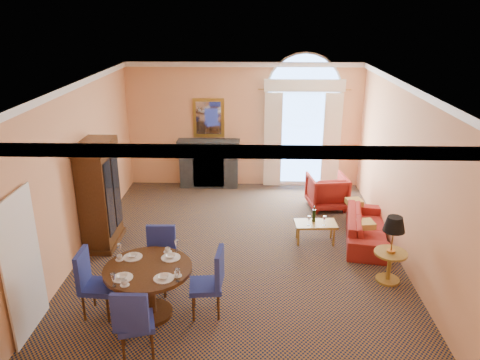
{
  "coord_description": "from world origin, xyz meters",
  "views": [
    {
      "loc": [
        0.26,
        -8.01,
        4.43
      ],
      "look_at": [
        0.0,
        0.5,
        1.3
      ],
      "focal_mm": 35.0,
      "sensor_mm": 36.0,
      "label": 1
    }
  ],
  "objects_px": {
    "sofa": "(367,228)",
    "side_table": "(392,241)",
    "armoire": "(99,196)",
    "dining_table": "(149,280)",
    "coffee_table": "(316,224)",
    "armchair": "(327,191)"
  },
  "relations": [
    {
      "from": "side_table",
      "to": "dining_table",
      "type": "bearing_deg",
      "value": -164.57
    },
    {
      "from": "dining_table",
      "to": "armchair",
      "type": "height_order",
      "value": "dining_table"
    },
    {
      "from": "dining_table",
      "to": "sofa",
      "type": "relative_size",
      "value": 0.67
    },
    {
      "from": "sofa",
      "to": "armoire",
      "type": "bearing_deg",
      "value": 103.32
    },
    {
      "from": "coffee_table",
      "to": "armoire",
      "type": "bearing_deg",
      "value": 179.25
    },
    {
      "from": "armoire",
      "to": "dining_table",
      "type": "bearing_deg",
      "value": -58.12
    },
    {
      "from": "dining_table",
      "to": "sofa",
      "type": "distance_m",
      "value": 4.63
    },
    {
      "from": "dining_table",
      "to": "armchair",
      "type": "relative_size",
      "value": 1.5
    },
    {
      "from": "armoire",
      "to": "coffee_table",
      "type": "xyz_separation_m",
      "value": [
        4.23,
        0.18,
        -0.62
      ]
    },
    {
      "from": "armchair",
      "to": "armoire",
      "type": "bearing_deg",
      "value": 14.5
    },
    {
      "from": "dining_table",
      "to": "coffee_table",
      "type": "relative_size",
      "value": 1.56
    },
    {
      "from": "armoire",
      "to": "coffee_table",
      "type": "bearing_deg",
      "value": 2.49
    },
    {
      "from": "sofa",
      "to": "armchair",
      "type": "xyz_separation_m",
      "value": [
        -0.56,
        1.68,
        0.11
      ]
    },
    {
      "from": "armchair",
      "to": "coffee_table",
      "type": "relative_size",
      "value": 1.04
    },
    {
      "from": "sofa",
      "to": "side_table",
      "type": "bearing_deg",
      "value": -167.69
    },
    {
      "from": "armoire",
      "to": "coffee_table",
      "type": "distance_m",
      "value": 4.28
    },
    {
      "from": "sofa",
      "to": "side_table",
      "type": "relative_size",
      "value": 1.66
    },
    {
      "from": "armchair",
      "to": "dining_table",
      "type": "bearing_deg",
      "value": 44.3
    },
    {
      "from": "armoire",
      "to": "armchair",
      "type": "relative_size",
      "value": 2.39
    },
    {
      "from": "armoire",
      "to": "armchair",
      "type": "bearing_deg",
      "value": 22.48
    },
    {
      "from": "armoire",
      "to": "coffee_table",
      "type": "height_order",
      "value": "armoire"
    },
    {
      "from": "coffee_table",
      "to": "sofa",
      "type": "bearing_deg",
      "value": 1.49
    }
  ]
}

